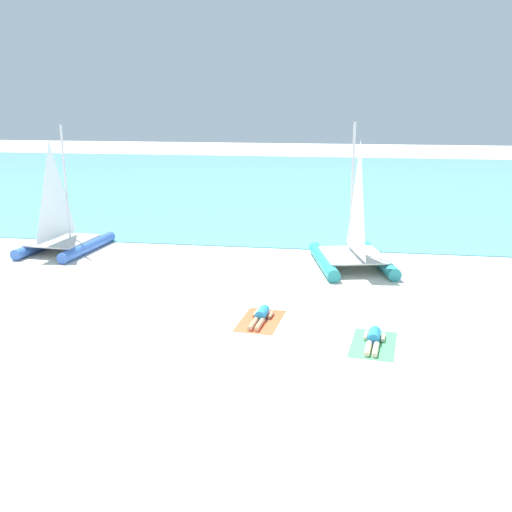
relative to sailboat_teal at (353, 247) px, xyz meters
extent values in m
plane|color=silver|center=(-3.06, 1.95, -0.78)|extent=(120.00, 120.00, 0.00)
cube|color=#5BB2C1|center=(-3.06, 22.33, -0.75)|extent=(120.00, 40.00, 0.05)
cylinder|color=teal|center=(-1.05, -0.11, -0.55)|extent=(1.34, 4.01, 0.46)
cylinder|color=teal|center=(1.00, 0.36, -0.55)|extent=(1.34, 4.01, 0.46)
cube|color=silver|center=(0.01, -0.06, -0.29)|extent=(2.62, 2.97, 0.06)
cylinder|color=silver|center=(-0.11, 0.49, 2.06)|extent=(0.10, 0.10, 4.77)
pyramid|color=white|center=(0.10, -0.43, 1.92)|extent=(0.52, 2.06, 4.01)
cylinder|color=blue|center=(-12.61, 0.79, -0.56)|extent=(0.78, 3.88, 0.44)
cylinder|color=blue|center=(-10.59, 0.61, -0.56)|extent=(0.78, 3.88, 0.44)
cube|color=silver|center=(-11.62, 0.51, -0.31)|extent=(2.23, 2.64, 0.06)
cylinder|color=silver|center=(-11.57, 1.06, 1.96)|extent=(0.09, 0.09, 4.59)
pyramid|color=white|center=(-11.65, 0.16, 1.82)|extent=(0.24, 2.02, 3.86)
cube|color=#EA5933|center=(-2.54, -5.87, -0.77)|extent=(1.27, 1.99, 0.01)
cylinder|color=#268CCC|center=(-2.53, -5.67, -0.62)|extent=(0.36, 0.64, 0.30)
sphere|color=tan|center=(-2.49, -5.27, -0.62)|extent=(0.22, 0.22, 0.22)
cylinder|color=tan|center=(-2.68, -6.31, -0.70)|extent=(0.21, 0.79, 0.14)
cylinder|color=tan|center=(-2.50, -6.33, -0.70)|extent=(0.21, 0.79, 0.14)
cylinder|color=tan|center=(-2.73, -5.50, -0.71)|extent=(0.14, 0.46, 0.10)
cylinder|color=tan|center=(-2.29, -5.54, -0.71)|extent=(0.14, 0.46, 0.10)
cube|color=#4CB266|center=(0.52, -7.04, -0.77)|extent=(1.31, 2.02, 0.01)
cylinder|color=#268CCC|center=(0.55, -6.84, -0.62)|extent=(0.37, 0.65, 0.30)
sphere|color=beige|center=(0.59, -6.43, -0.62)|extent=(0.22, 0.22, 0.22)
cylinder|color=beige|center=(0.38, -7.47, -0.70)|extent=(0.23, 0.79, 0.14)
cylinder|color=beige|center=(0.56, -7.49, -0.70)|extent=(0.23, 0.79, 0.14)
cylinder|color=beige|center=(0.35, -6.66, -0.71)|extent=(0.15, 0.46, 0.10)
cylinder|color=beige|center=(0.78, -6.71, -0.71)|extent=(0.15, 0.46, 0.10)
camera|label=1|loc=(-0.29, -21.05, 5.23)|focal=41.05mm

